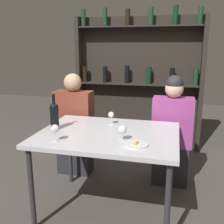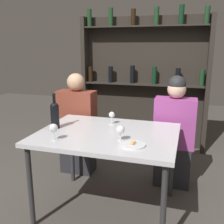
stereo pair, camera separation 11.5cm
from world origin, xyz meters
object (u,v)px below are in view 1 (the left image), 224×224
Objects in this scene: wine_glass_2 at (55,129)px; seated_person_right at (172,134)px; seated_person_left at (74,128)px; wine_glass_1 at (122,130)px; wine_bottle at (54,115)px; food_plate_0 at (136,144)px; wine_glass_0 at (111,115)px.

seated_person_right reaches higher than wine_glass_2.
seated_person_left is 0.99× the size of seated_person_right.
wine_glass_1 is 0.11× the size of seated_person_left.
wine_bottle is at bearing 116.34° from wine_glass_2.
seated_person_right reaches higher than wine_bottle.
wine_bottle is 1.75× the size of food_plate_0.
seated_person_left reaches higher than wine_glass_2.
seated_person_right reaches higher than food_plate_0.
wine_bottle is at bearing 167.69° from wine_glass_1.
wine_glass_2 reaches higher than wine_glass_1.
seated_person_left reaches higher than wine_bottle.
wine_glass_0 is at bearing -36.14° from seated_person_left.
seated_person_right is at bearing 65.05° from wine_glass_1.
wine_bottle is 2.62× the size of wine_glass_0.
food_plate_0 is at bearing -32.29° from wine_glass_1.
wine_glass_2 is (0.14, -0.28, -0.04)m from wine_bottle.
wine_bottle is 0.67m from wine_glass_1.
food_plate_0 is (0.32, -0.49, -0.08)m from wine_glass_0.
seated_person_left is at bearing 132.40° from wine_glass_1.
wine_glass_0 is 0.98× the size of wine_glass_1.
wine_glass_1 is at bearing -114.95° from seated_person_right.
wine_glass_0 is 0.67× the size of food_plate_0.
seated_person_left reaches higher than food_plate_0.
wine_glass_0 is at bearing -145.14° from seated_person_right.
food_plate_0 is at bearing -105.94° from seated_person_right.
wine_glass_1 is at bearing -12.31° from wine_bottle.
wine_bottle is at bearing -147.02° from seated_person_right.
wine_glass_2 is (-0.51, -0.14, 0.01)m from wine_glass_1.
wine_glass_1 reaches higher than food_plate_0.
seated_person_right is at bearing 32.98° from wine_bottle.
seated_person_left reaches higher than wine_glass_0.
wine_glass_1 reaches higher than wine_glass_0.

